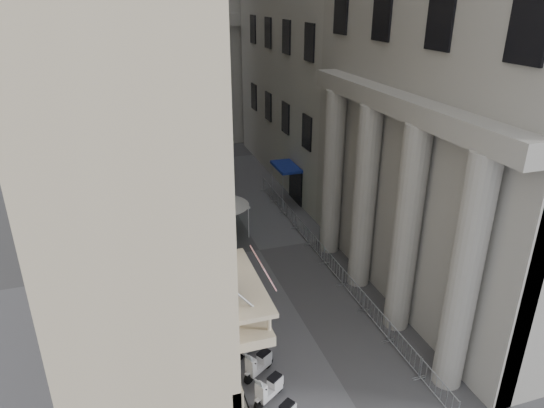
{
  "coord_description": "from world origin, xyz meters",
  "views": [
    {
      "loc": [
        -7.49,
        -6.7,
        14.87
      ],
      "look_at": [
        -0.17,
        16.06,
        4.5
      ],
      "focal_mm": 32.0,
      "sensor_mm": 36.0,
      "label": 1
    }
  ],
  "objects_px": {
    "security_tent": "(228,200)",
    "pedestrian_b": "(210,162)",
    "info_kiosk": "(186,213)",
    "pedestrian_a": "(231,176)",
    "street_lamp": "(187,136)"
  },
  "relations": [
    {
      "from": "security_tent",
      "to": "pedestrian_b",
      "type": "height_order",
      "value": "security_tent"
    },
    {
      "from": "info_kiosk",
      "to": "pedestrian_a",
      "type": "height_order",
      "value": "info_kiosk"
    },
    {
      "from": "info_kiosk",
      "to": "pedestrian_a",
      "type": "relative_size",
      "value": 1.11
    },
    {
      "from": "info_kiosk",
      "to": "pedestrian_a",
      "type": "xyz_separation_m",
      "value": [
        4.74,
        6.59,
        -0.1
      ]
    },
    {
      "from": "security_tent",
      "to": "pedestrian_a",
      "type": "bearing_deg",
      "value": 75.7
    },
    {
      "from": "street_lamp",
      "to": "pedestrian_b",
      "type": "xyz_separation_m",
      "value": [
        2.89,
        7.03,
        -4.54
      ]
    },
    {
      "from": "pedestrian_a",
      "to": "pedestrian_b",
      "type": "distance_m",
      "value": 4.26
    },
    {
      "from": "info_kiosk",
      "to": "pedestrian_a",
      "type": "distance_m",
      "value": 8.12
    },
    {
      "from": "pedestrian_b",
      "to": "street_lamp",
      "type": "bearing_deg",
      "value": 83.83
    },
    {
      "from": "info_kiosk",
      "to": "pedestrian_b",
      "type": "bearing_deg",
      "value": 79.37
    },
    {
      "from": "security_tent",
      "to": "pedestrian_b",
      "type": "xyz_separation_m",
      "value": [
        1.4,
        13.27,
        -1.76
      ]
    },
    {
      "from": "security_tent",
      "to": "info_kiosk",
      "type": "relative_size",
      "value": 2.07
    },
    {
      "from": "security_tent",
      "to": "pedestrian_a",
      "type": "height_order",
      "value": "security_tent"
    },
    {
      "from": "security_tent",
      "to": "pedestrian_b",
      "type": "relative_size",
      "value": 2.26
    },
    {
      "from": "info_kiosk",
      "to": "pedestrian_b",
      "type": "relative_size",
      "value": 1.09
    }
  ]
}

